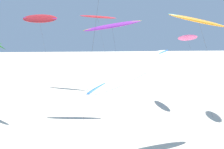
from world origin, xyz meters
TOP-DOWN VIEW (x-y plane):
  - flying_kite_0 at (-0.65, 17.55)m, footprint 7.00×10.06m
  - flying_kite_1 at (8.08, 28.30)m, footprint 7.63×5.39m
  - flying_kite_2 at (-10.15, 39.22)m, footprint 6.55×7.00m
  - flying_kite_3 at (-0.05, 38.05)m, footprint 8.16×5.35m
  - flying_kite_8 at (-1.25, 56.48)m, footprint 7.95×8.57m
  - flying_kite_9 at (12.37, 41.95)m, footprint 1.91×11.66m

SIDE VIEW (x-z plane):
  - flying_kite_0 at x=-0.65m, z-range 3.85..14.12m
  - flying_kite_9 at x=12.37m, z-range 4.73..15.84m
  - flying_kite_3 at x=-0.05m, z-range 5.47..18.61m
  - flying_kite_1 at x=8.08m, z-range 5.70..18.98m
  - flying_kite_2 at x=-10.15m, z-range 6.07..20.01m
  - flying_kite_8 at x=-1.25m, z-range 6.80..21.80m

